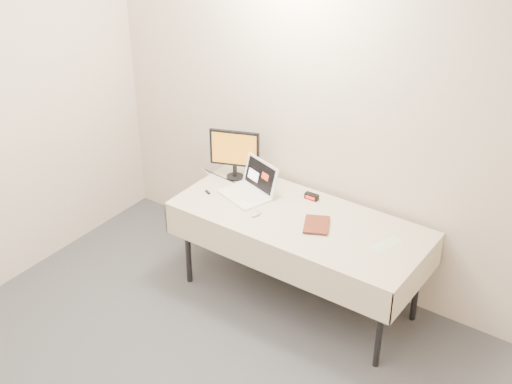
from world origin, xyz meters
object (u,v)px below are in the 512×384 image
Objects in this scene: table at (300,225)px; monitor at (235,151)px; book at (305,211)px; laptop at (251,187)px.

monitor reaches higher than table.
book is at bearing -40.77° from table.
monitor is 0.87m from book.
monitor is at bearing 168.87° from laptop.
laptop reaches higher than table.
book reaches higher than table.
table is 0.82m from monitor.
laptop is at bearing -50.51° from monitor.
book is at bearing 4.16° from laptop.
table is 7.96× the size of book.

